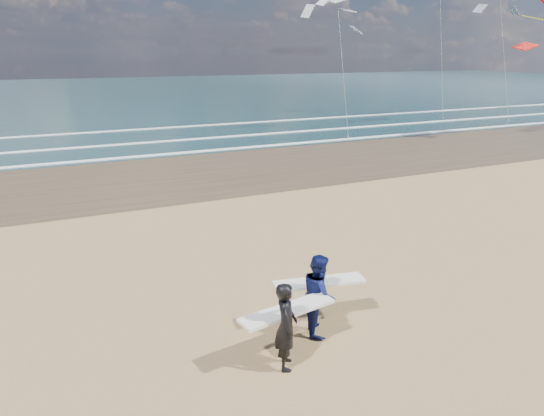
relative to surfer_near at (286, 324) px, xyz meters
name	(u,v)px	position (x,y,z in m)	size (l,w,h in m)	color
wet_sand_strip	(430,147)	(19.79, 17.93, -0.97)	(220.00, 12.00, 0.01)	#463825
ocean	(205,91)	(19.79, 71.93, -0.97)	(220.00, 100.00, 0.02)	#1B3A3C
foam_breakers	(350,126)	(19.79, 28.03, -0.92)	(220.00, 11.70, 0.05)	white
surfer_near	(286,324)	(0.00, 0.00, 0.00)	(2.26, 1.20, 1.92)	black
surfer_far	(319,293)	(1.27, 0.88, 0.00)	(2.26, 1.38, 1.95)	#0D154A
kite_1	(342,55)	(17.32, 25.95, 5.07)	(5.45, 4.70, 11.17)	slate
kite_2	(503,45)	(36.45, 27.65, 5.88)	(5.42, 4.70, 12.75)	slate
kite_5	(441,26)	(31.74, 31.17, 7.63)	(4.60, 4.61, 16.76)	slate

